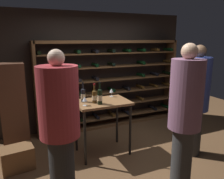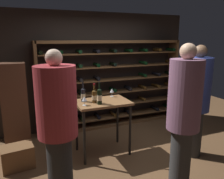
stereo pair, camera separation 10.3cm
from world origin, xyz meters
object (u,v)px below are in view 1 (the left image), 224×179
person_bystander_dark_jacket (59,119)px  wine_glass_stemmed_left (85,99)px  display_cabinet (14,108)px  wine_bottle_amber_reserve (100,96)px  wine_bottle_gold_foil (94,96)px  wine_bottle_green_slim (83,95)px  tasting_table (102,109)px  wine_rack (111,84)px  person_guest_blue_shirt (196,96)px  person_guest_khaki (185,111)px  wine_glass_stemmed_center (111,91)px  wine_crate (18,158)px

person_bystander_dark_jacket → wine_glass_stemmed_left: person_bystander_dark_jacket is taller
display_cabinet → wine_bottle_amber_reserve: size_ratio=4.30×
wine_glass_stemmed_left → wine_bottle_gold_foil: bearing=23.5°
wine_bottle_gold_foil → wine_bottle_green_slim: wine_bottle_green_slim is taller
tasting_table → wine_bottle_amber_reserve: size_ratio=2.57×
person_bystander_dark_jacket → wine_glass_stemmed_left: 0.87m
tasting_table → wine_rack: bearing=59.9°
person_bystander_dark_jacket → wine_bottle_amber_reserve: person_bystander_dark_jacket is taller
wine_bottle_green_slim → display_cabinet: bearing=150.6°
person_bystander_dark_jacket → person_guest_blue_shirt: size_ratio=0.99×
person_guest_blue_shirt → wine_glass_stemmed_left: size_ratio=12.91×
tasting_table → wine_bottle_green_slim: bearing=160.4°
person_guest_blue_shirt → person_guest_khaki: 0.99m
person_guest_khaki → wine_rack: bearing=-99.6°
wine_glass_stemmed_center → person_guest_khaki: bearing=-76.0°
wine_rack → wine_glass_stemmed_left: wine_rack is taller
wine_crate → display_cabinet: bearing=88.5°
person_guest_blue_shirt → display_cabinet: size_ratio=1.19×
wine_crate → wine_bottle_green_slim: wine_bottle_green_slim is taller
wine_bottle_gold_foil → wine_bottle_green_slim: 0.21m
wine_crate → wine_glass_stemmed_center: size_ratio=3.16×
wine_bottle_amber_reserve → wine_bottle_green_slim: bearing=128.3°
person_bystander_dark_jacket → person_guest_khaki: bearing=-180.0°
wine_crate → wine_bottle_gold_foil: (1.27, -0.09, 0.90)m
tasting_table → wine_bottle_gold_foil: size_ratio=2.92×
person_bystander_dark_jacket → wine_crate: person_bystander_dark_jacket is taller
wine_bottle_green_slim → wine_bottle_amber_reserve: bearing=-51.7°
person_guest_khaki → wine_crate: bearing=-42.0°
person_guest_khaki → display_cabinet: size_ratio=1.22×
wine_crate → display_cabinet: size_ratio=0.30×
tasting_table → person_guest_khaki: 1.48m
wine_glass_stemmed_center → wine_glass_stemmed_left: wine_glass_stemmed_center is taller
person_bystander_dark_jacket → wine_crate: bearing=-40.9°
person_guest_blue_shirt → wine_bottle_amber_reserve: size_ratio=5.13×
wine_crate → wine_glass_stemmed_left: 1.41m
wine_crate → wine_glass_stemmed_center: 1.93m
wine_crate → wine_bottle_amber_reserve: bearing=-9.0°
wine_rack → wine_crate: wine_rack is taller
person_guest_khaki → wine_glass_stemmed_left: (-1.02, 1.18, -0.02)m
wine_rack → wine_bottle_green_slim: size_ratio=9.84×
wine_rack → person_guest_khaki: bearing=-90.7°
wine_rack → wine_crate: size_ratio=7.10×
person_guest_khaki → wine_bottle_green_slim: (-0.97, 1.41, -0.01)m
person_bystander_dark_jacket → wine_bottle_amber_reserve: size_ratio=5.08×
wine_bottle_amber_reserve → wine_glass_stemmed_center: wine_bottle_amber_reserve is taller
person_guest_blue_shirt → display_cabinet: (-2.85, 1.42, -0.26)m
wine_rack → wine_glass_stemmed_center: bearing=-113.4°
wine_crate → wine_glass_stemmed_center: (1.71, 0.18, 0.89)m
tasting_table → person_guest_khaki: bearing=-63.1°
wine_bottle_amber_reserve → wine_glass_stemmed_left: wine_bottle_amber_reserve is taller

